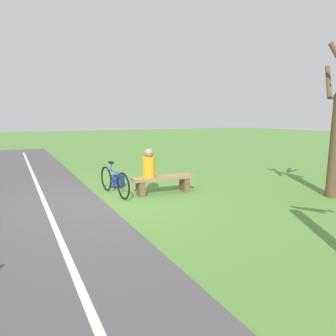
# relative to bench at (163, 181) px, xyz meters

# --- Properties ---
(ground_plane) EXTENTS (80.00, 80.00, 0.00)m
(ground_plane) POSITION_rel_bench_xyz_m (1.57, 0.13, -0.32)
(ground_plane) COLOR #548438
(paved_path) EXTENTS (3.19, 36.04, 0.02)m
(paved_path) POSITION_rel_bench_xyz_m (2.84, 4.13, -0.31)
(paved_path) COLOR #4C494C
(paved_path) RESTS_ON ground_plane
(path_centre_line) EXTENTS (0.68, 32.00, 0.00)m
(path_centre_line) POSITION_rel_bench_xyz_m (2.84, 4.13, -0.30)
(path_centre_line) COLOR silver
(path_centre_line) RESTS_ON paved_path
(bench) EXTENTS (1.72, 0.56, 0.47)m
(bench) POSITION_rel_bench_xyz_m (0.00, 0.00, 0.00)
(bench) COLOR #937047
(bench) RESTS_ON ground_plane
(person_seated) EXTENTS (0.36, 0.36, 0.75)m
(person_seated) POSITION_rel_bench_xyz_m (0.40, -0.03, 0.47)
(person_seated) COLOR orange
(person_seated) RESTS_ON bench
(bicycle) EXTENTS (0.27, 1.74, 0.86)m
(bicycle) POSITION_rel_bench_xyz_m (1.21, -0.46, 0.04)
(bicycle) COLOR black
(bicycle) RESTS_ON ground_plane
(backpack) EXTENTS (0.39, 0.40, 0.37)m
(backpack) POSITION_rel_bench_xyz_m (0.88, -1.21, -0.14)
(backpack) COLOR navy
(backpack) RESTS_ON ground_plane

